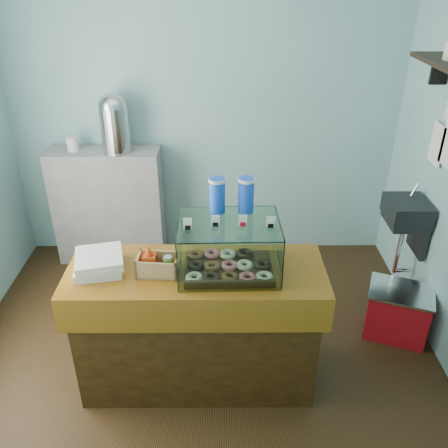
{
  "coord_description": "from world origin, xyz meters",
  "views": [
    {
      "loc": [
        0.16,
        -2.67,
        2.56
      ],
      "look_at": [
        0.17,
        -0.15,
        1.17
      ],
      "focal_mm": 38.0,
      "sensor_mm": 36.0,
      "label": 1
    }
  ],
  "objects_px": {
    "counter": "(198,325)",
    "red_cooler": "(397,312)",
    "coffee_urn": "(114,121)",
    "display_case": "(229,243)"
  },
  "relations": [
    {
      "from": "counter",
      "to": "red_cooler",
      "type": "relative_size",
      "value": 2.85
    },
    {
      "from": "counter",
      "to": "coffee_urn",
      "type": "distance_m",
      "value": 1.96
    },
    {
      "from": "counter",
      "to": "coffee_urn",
      "type": "bearing_deg",
      "value": 115.9
    },
    {
      "from": "counter",
      "to": "display_case",
      "type": "relative_size",
      "value": 2.6
    },
    {
      "from": "counter",
      "to": "red_cooler",
      "type": "distance_m",
      "value": 1.59
    },
    {
      "from": "red_cooler",
      "to": "coffee_urn",
      "type": "bearing_deg",
      "value": 174.57
    },
    {
      "from": "display_case",
      "to": "red_cooler",
      "type": "xyz_separation_m",
      "value": [
        1.31,
        0.41,
        -0.87
      ]
    },
    {
      "from": "counter",
      "to": "display_case",
      "type": "xyz_separation_m",
      "value": [
        0.2,
        0.03,
        0.62
      ]
    },
    {
      "from": "counter",
      "to": "red_cooler",
      "type": "xyz_separation_m",
      "value": [
        1.51,
        0.44,
        -0.25
      ]
    },
    {
      "from": "display_case",
      "to": "red_cooler",
      "type": "bearing_deg",
      "value": 16.03
    }
  ]
}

